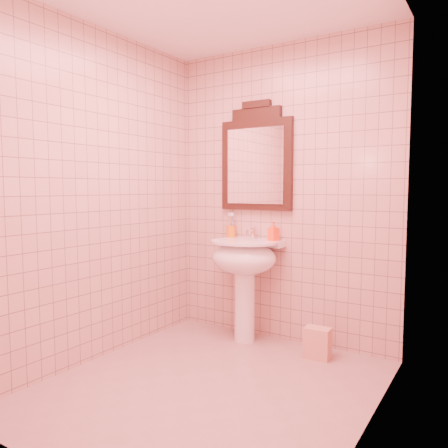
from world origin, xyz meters
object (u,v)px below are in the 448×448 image
Objects in this scene: toothbrush_cup at (231,231)px; towel at (317,343)px; soap_dispenser at (274,231)px; pedestal_sink at (244,264)px; mirror at (256,160)px.

toothbrush_cup is 1.21m from towel.
toothbrush_cup reaches higher than soap_dispenser.
mirror reaches higher than pedestal_sink.
mirror is at bearing 161.28° from towel.
pedestal_sink is at bearing -126.29° from soap_dispenser.
toothbrush_cup is at bearing 168.13° from towel.
toothbrush_cup is at bearing -163.55° from soap_dispenser.
pedestal_sink is 0.37m from soap_dispenser.
toothbrush_cup is at bearing -170.97° from mirror.
towel is (0.66, -0.22, -1.43)m from mirror.
mirror is at bearing 90.00° from pedestal_sink.
toothbrush_cup is (-0.23, 0.16, 0.26)m from pedestal_sink.
pedestal_sink reaches higher than towel.
pedestal_sink is at bearing -90.00° from mirror.
mirror is 0.67m from toothbrush_cup.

